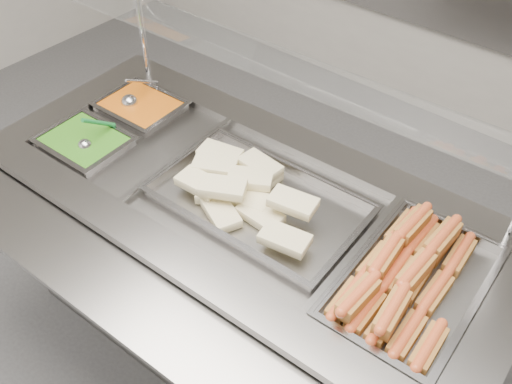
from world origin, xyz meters
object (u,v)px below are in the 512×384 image
Objects in this scene: sneeze_guard at (285,69)px; pan_wraps at (258,204)px; steam_counter at (246,275)px; ladle at (131,101)px; pan_hotdogs at (412,289)px; serving_spoon at (88,142)px.

pan_wraps is (0.07, -0.22, -0.40)m from sneeze_guard.
steam_counter is 0.85m from ladle.
ladle reaches higher than pan_hotdogs.
sneeze_guard is at bearing 33.44° from serving_spoon.
pan_hotdogs is at bearing 2.51° from steam_counter.
sneeze_guard is 2.38× the size of pan_wraps.
serving_spoon is at bearing -170.60° from pan_hotdogs.
ladle is (-1.34, 0.07, 0.05)m from pan_hotdogs.
sneeze_guard reaches higher than pan_hotdogs.
pan_wraps is at bearing -7.43° from ladle.
pan_hotdogs is (0.64, 0.03, 0.42)m from steam_counter.
serving_spoon is (-0.68, -0.18, 0.04)m from pan_wraps.
pan_hotdogs is 0.81× the size of pan_wraps.
sneeze_guard is (-0.01, 0.22, 0.83)m from steam_counter.
sneeze_guard is 0.79m from pan_hotdogs.
pan_hotdogs is (0.65, -0.19, -0.41)m from sneeze_guard.
sneeze_guard is 9.38× the size of serving_spoon.
pan_hotdogs reaches higher than steam_counter.
serving_spoon reaches higher than steam_counter.
pan_wraps reaches higher than steam_counter.
pan_hotdogs and pan_wraps have the same top height.
steam_counter is 0.76m from pan_hotdogs.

